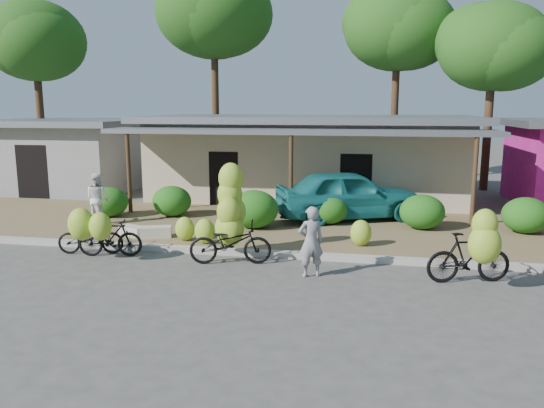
{
  "coord_description": "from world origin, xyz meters",
  "views": [
    {
      "loc": [
        2.62,
        -10.6,
        3.71
      ],
      "look_at": [
        0.02,
        2.8,
        1.2
      ],
      "focal_mm": 35.0,
      "sensor_mm": 36.0,
      "label": 1
    }
  ],
  "objects_px": {
    "tree_center_right": "(394,26)",
    "bike_center": "(230,225)",
    "bike_left": "(108,235)",
    "bike_right": "(473,252)",
    "tree_back_left": "(32,39)",
    "teal_van": "(348,194)",
    "sack_far": "(132,231)",
    "tree_far_center": "(211,10)",
    "tree_near_right": "(488,45)",
    "bystander": "(98,198)",
    "bike_far_left": "(88,234)",
    "vendor": "(311,242)",
    "sack_near": "(156,232)"
  },
  "relations": [
    {
      "from": "tree_far_center",
      "to": "sack_far",
      "type": "height_order",
      "value": "tree_far_center"
    },
    {
      "from": "sack_far",
      "to": "tree_near_right",
      "type": "bearing_deg",
      "value": 45.84
    },
    {
      "from": "tree_center_right",
      "to": "bike_left",
      "type": "height_order",
      "value": "tree_center_right"
    },
    {
      "from": "bike_center",
      "to": "vendor",
      "type": "relative_size",
      "value": 1.5
    },
    {
      "from": "tree_center_right",
      "to": "bike_left",
      "type": "distance_m",
      "value": 18.39
    },
    {
      "from": "bike_far_left",
      "to": "bystander",
      "type": "relative_size",
      "value": 1.09
    },
    {
      "from": "bike_far_left",
      "to": "teal_van",
      "type": "xyz_separation_m",
      "value": [
        6.23,
        5.15,
        0.37
      ]
    },
    {
      "from": "tree_center_right",
      "to": "bike_left",
      "type": "relative_size",
      "value": 5.71
    },
    {
      "from": "tree_back_left",
      "to": "tree_near_right",
      "type": "distance_m",
      "value": 21.06
    },
    {
      "from": "bike_center",
      "to": "bystander",
      "type": "distance_m",
      "value": 5.68
    },
    {
      "from": "sack_far",
      "to": "tree_back_left",
      "type": "bearing_deg",
      "value": 133.53
    },
    {
      "from": "bike_far_left",
      "to": "bike_center",
      "type": "relative_size",
      "value": 0.73
    },
    {
      "from": "vendor",
      "to": "bystander",
      "type": "relative_size",
      "value": 0.99
    },
    {
      "from": "tree_back_left",
      "to": "bystander",
      "type": "relative_size",
      "value": 5.45
    },
    {
      "from": "tree_center_right",
      "to": "bike_left",
      "type": "bearing_deg",
      "value": -114.72
    },
    {
      "from": "sack_far",
      "to": "vendor",
      "type": "distance_m",
      "value": 5.83
    },
    {
      "from": "bike_right",
      "to": "bystander",
      "type": "bearing_deg",
      "value": 56.41
    },
    {
      "from": "tree_center_right",
      "to": "sack_far",
      "type": "distance_m",
      "value": 17.14
    },
    {
      "from": "tree_near_right",
      "to": "bike_far_left",
      "type": "distance_m",
      "value": 18.68
    },
    {
      "from": "tree_far_center",
      "to": "bystander",
      "type": "distance_m",
      "value": 14.11
    },
    {
      "from": "tree_back_left",
      "to": "vendor",
      "type": "bearing_deg",
      "value": -39.72
    },
    {
      "from": "tree_far_center",
      "to": "tree_near_right",
      "type": "relative_size",
      "value": 1.31
    },
    {
      "from": "tree_near_right",
      "to": "bike_right",
      "type": "distance_m",
      "value": 15.23
    },
    {
      "from": "bike_left",
      "to": "bike_right",
      "type": "height_order",
      "value": "bike_right"
    },
    {
      "from": "bike_left",
      "to": "tree_back_left",
      "type": "bearing_deg",
      "value": 29.31
    },
    {
      "from": "bike_center",
      "to": "bike_right",
      "type": "bearing_deg",
      "value": -110.0
    },
    {
      "from": "sack_far",
      "to": "bystander",
      "type": "height_order",
      "value": "bystander"
    },
    {
      "from": "sack_far",
      "to": "teal_van",
      "type": "relative_size",
      "value": 0.16
    },
    {
      "from": "tree_center_right",
      "to": "tree_near_right",
      "type": "height_order",
      "value": "tree_center_right"
    },
    {
      "from": "tree_near_right",
      "to": "sack_far",
      "type": "relative_size",
      "value": 10.9
    },
    {
      "from": "vendor",
      "to": "teal_van",
      "type": "xyz_separation_m",
      "value": [
        0.52,
        5.76,
        0.13
      ]
    },
    {
      "from": "sack_near",
      "to": "sack_far",
      "type": "distance_m",
      "value": 0.72
    },
    {
      "from": "bike_left",
      "to": "teal_van",
      "type": "bearing_deg",
      "value": -57.3
    },
    {
      "from": "bystander",
      "to": "tree_near_right",
      "type": "bearing_deg",
      "value": -121.7
    },
    {
      "from": "tree_near_right",
      "to": "teal_van",
      "type": "distance_m",
      "value": 11.26
    },
    {
      "from": "tree_center_right",
      "to": "bike_center",
      "type": "height_order",
      "value": "tree_center_right"
    },
    {
      "from": "bike_far_left",
      "to": "bike_right",
      "type": "distance_m",
      "value": 9.13
    },
    {
      "from": "tree_center_right",
      "to": "bike_right",
      "type": "height_order",
      "value": "tree_center_right"
    },
    {
      "from": "tree_back_left",
      "to": "teal_van",
      "type": "height_order",
      "value": "tree_back_left"
    },
    {
      "from": "bike_right",
      "to": "vendor",
      "type": "distance_m",
      "value": 3.4
    },
    {
      "from": "tree_back_left",
      "to": "tree_center_right",
      "type": "relative_size",
      "value": 0.92
    },
    {
      "from": "bike_right",
      "to": "teal_van",
      "type": "distance_m",
      "value": 6.4
    },
    {
      "from": "sack_near",
      "to": "sack_far",
      "type": "relative_size",
      "value": 1.13
    },
    {
      "from": "vendor",
      "to": "tree_center_right",
      "type": "bearing_deg",
      "value": -122.07
    },
    {
      "from": "sack_far",
      "to": "teal_van",
      "type": "height_order",
      "value": "teal_van"
    },
    {
      "from": "tree_back_left",
      "to": "teal_van",
      "type": "bearing_deg",
      "value": -23.35
    },
    {
      "from": "sack_near",
      "to": "bike_far_left",
      "type": "bearing_deg",
      "value": -123.43
    },
    {
      "from": "tree_near_right",
      "to": "bystander",
      "type": "distance_m",
      "value": 17.56
    },
    {
      "from": "bike_right",
      "to": "teal_van",
      "type": "bearing_deg",
      "value": 11.66
    },
    {
      "from": "tree_back_left",
      "to": "sack_near",
      "type": "height_order",
      "value": "tree_back_left"
    }
  ]
}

